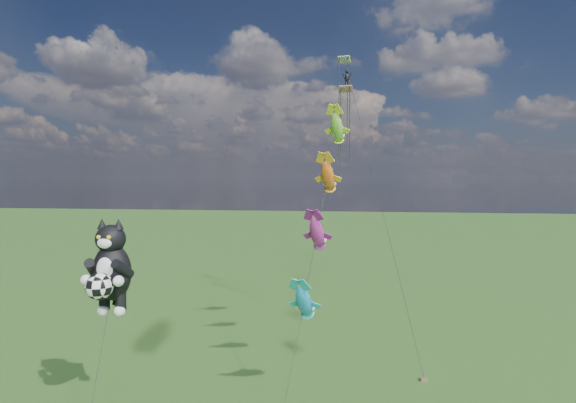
# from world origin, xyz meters

# --- Properties ---
(ground) EXTENTS (300.00, 300.00, 0.00)m
(ground) POSITION_xyz_m (0.00, 0.00, 0.00)
(ground) COLOR #173F0F
(cat_kite_rig) EXTENTS (2.36, 4.08, 9.86)m
(cat_kite_rig) POSITION_xyz_m (-1.47, -3.20, 7.27)
(cat_kite_rig) COLOR brown
(cat_kite_rig) RESTS_ON ground
(fish_windsock_rig) EXTENTS (2.66, 15.81, 18.50)m
(fish_windsock_rig) POSITION_xyz_m (9.19, 3.40, 10.38)
(fish_windsock_rig) COLOR brown
(fish_windsock_rig) RESTS_ON ground
(parafoil_rig) EXTENTS (6.26, 16.72, 23.23)m
(parafoil_rig) POSITION_xyz_m (10.34, 16.08, 19.41)
(parafoil_rig) COLOR brown
(parafoil_rig) RESTS_ON ground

